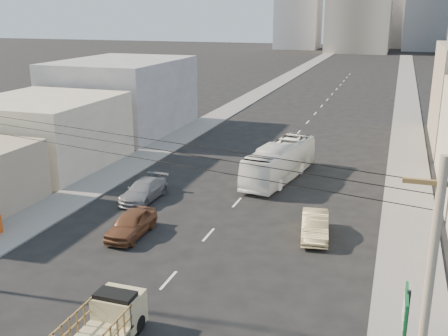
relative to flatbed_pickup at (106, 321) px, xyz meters
The scene contains 14 objects.
sidewalk_left 68.67m from the flatbed_pickup, 99.67° to the left, with size 3.50×180.00×0.12m, color slate.
sidewalk_right 68.75m from the flatbed_pickup, 79.98° to the left, with size 3.50×180.00×0.12m, color slate.
lane_dashes 50.70m from the flatbed_pickup, 89.76° to the left, with size 0.15×104.00×0.01m.
flatbed_pickup is the anchor object (origin of this frame).
city_bus 24.19m from the flatbed_pickup, 85.52° to the left, with size 2.49×10.65×2.97m, color white.
sedan_brown 10.99m from the flatbed_pickup, 112.73° to the left, with size 1.82×4.52×1.54m, color brown.
sedan_tan 14.94m from the flatbed_pickup, 64.33° to the left, with size 1.57×4.50×1.48m, color tan.
sedan_grey 17.33m from the flatbed_pickup, 111.67° to the left, with size 2.04×5.01×1.45m, color slate.
green_sign 11.71m from the flatbed_pickup, ahead, with size 0.18×1.60×5.00m.
utility_pole 12.84m from the flatbed_pickup, 15.79° to the right, with size 1.80×0.24×10.00m.
overhead_wires 7.92m from the flatbed_pickup, 75.47° to the right, with size 23.01×5.02×0.72m.
bldg_left_mid 28.76m from the flatbed_pickup, 130.90° to the left, with size 11.00×12.00×6.00m, color #B8AD94.
bldg_left_far 41.55m from the flatbed_pickup, 117.73° to the left, with size 12.00×16.00×8.00m, color gray.
midrise_nw 180.25m from the flatbed_pickup, 98.26° to the left, with size 15.00×15.00×34.00m, color #96989E.
Camera 1 is at (10.30, -13.92, 13.26)m, focal length 42.00 mm.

